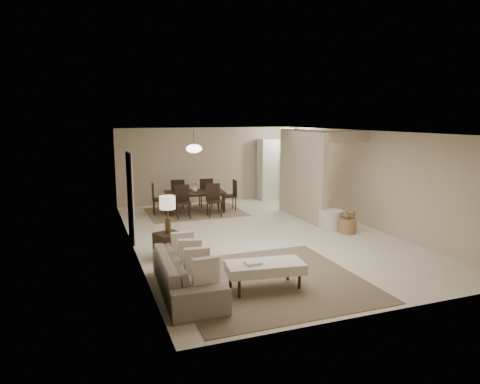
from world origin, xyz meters
name	(u,v)px	position (x,y,z in m)	size (l,w,h in m)	color
floor	(259,235)	(0.00, 0.00, 0.00)	(9.00, 9.00, 0.00)	beige
ceiling	(260,132)	(0.00, 0.00, 2.50)	(9.00, 9.00, 0.00)	white
back_wall	(208,165)	(0.00, 4.50, 1.25)	(6.00, 6.00, 0.00)	tan
left_wall	(131,192)	(-3.00, 0.00, 1.25)	(9.00, 9.00, 0.00)	tan
right_wall	(365,178)	(3.00, 0.00, 1.25)	(9.00, 9.00, 0.00)	tan
partition	(302,174)	(1.80, 1.25, 1.25)	(0.15, 2.50, 2.50)	tan
doorway	(130,197)	(-2.97, 0.60, 1.02)	(0.04, 0.90, 2.04)	black
pantry_cabinet	(275,169)	(2.35, 4.15, 1.05)	(1.20, 0.55, 2.10)	white
flush_light	(287,129)	(2.30, 3.20, 2.46)	(0.44, 0.44, 0.05)	white
living_rug	(268,281)	(-1.00, -2.79, 0.01)	(3.20, 3.20, 0.01)	brown
sofa	(187,274)	(-2.45, -2.79, 0.32)	(0.86, 2.20, 0.64)	gray
ottoman_bench	(265,268)	(-1.20, -3.09, 0.37)	(1.35, 0.75, 0.46)	beige
side_table	(169,245)	(-2.40, -0.94, 0.26)	(0.48, 0.48, 0.52)	black
table_lamp	(167,206)	(-2.40, -0.94, 1.08)	(0.32, 0.32, 0.76)	#49381F
round_pouf	(331,220)	(1.94, -0.10, 0.24)	(0.62, 0.62, 0.48)	beige
wicker_basket	(348,226)	(2.12, -0.59, 0.18)	(0.41, 0.41, 0.35)	olive
dining_rug	(195,212)	(-0.83, 3.01, 0.01)	(2.80, 2.10, 0.01)	#8B7656
dining_table	(195,202)	(-0.83, 3.01, 0.31)	(1.78, 0.99, 0.63)	black
dining_chairs	(195,197)	(-0.83, 3.01, 0.47)	(2.54, 1.93, 0.94)	black
vase	(195,189)	(-0.83, 3.01, 0.71)	(0.17, 0.17, 0.17)	white
yellow_mat	(304,211)	(2.36, 2.02, 0.01)	(0.85, 0.52, 0.01)	yellow
pendant_light	(194,149)	(-0.83, 3.01, 1.92)	(0.46, 0.46, 0.71)	#49381F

